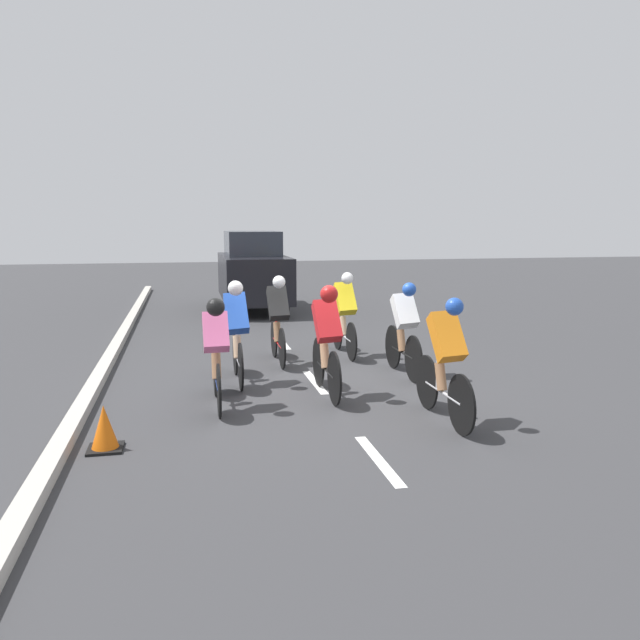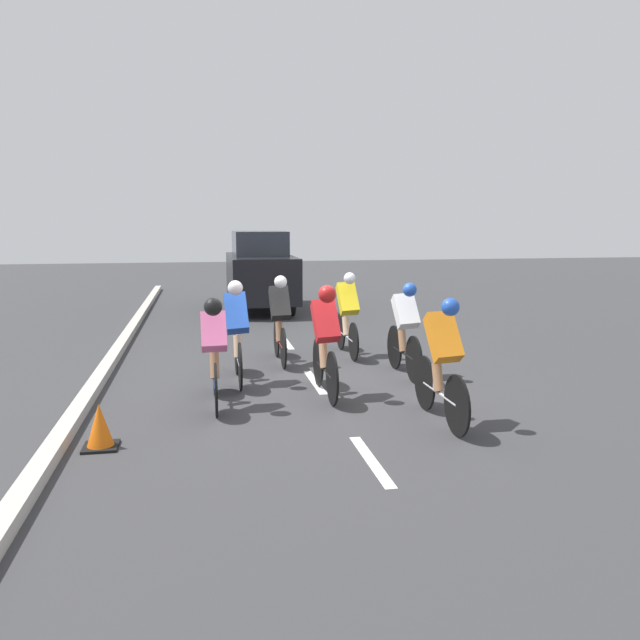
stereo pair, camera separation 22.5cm
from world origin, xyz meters
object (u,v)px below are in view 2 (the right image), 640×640
(cyclist_orange, at_px, (442,359))
(cyclist_black, at_px, (280,317))
(support_car, at_px, (260,271))
(cyclist_pink, at_px, (214,349))
(cyclist_yellow, at_px, (347,312))
(traffic_cone, at_px, (100,427))
(cyclist_red, at_px, (325,338))
(cyclist_white, at_px, (405,328))
(cyclist_blue, at_px, (237,329))

(cyclist_orange, bearing_deg, cyclist_black, -67.51)
(cyclist_orange, bearing_deg, support_car, -83.43)
(cyclist_pink, xyz_separation_m, cyclist_orange, (-2.64, 1.21, 0.02))
(cyclist_yellow, distance_m, traffic_cone, 5.52)
(cyclist_pink, distance_m, cyclist_red, 1.52)
(cyclist_black, relative_size, cyclist_white, 0.97)
(cyclist_white, relative_size, cyclist_blue, 0.99)
(traffic_cone, bearing_deg, cyclist_white, -150.02)
(cyclist_black, distance_m, cyclist_white, 2.21)
(cyclist_white, xyz_separation_m, support_car, (1.50, -8.03, 0.31))
(cyclist_yellow, bearing_deg, cyclist_white, 107.48)
(cyclist_black, height_order, cyclist_red, cyclist_red)
(cyclist_white, bearing_deg, traffic_cone, 29.98)
(cyclist_black, xyz_separation_m, cyclist_blue, (0.79, 1.20, 0.02))
(cyclist_yellow, height_order, cyclist_white, cyclist_yellow)
(cyclist_yellow, height_order, cyclist_blue, cyclist_blue)
(cyclist_pink, distance_m, traffic_cone, 1.89)
(cyclist_black, distance_m, traffic_cone, 4.45)
(cyclist_white, relative_size, cyclist_orange, 0.96)
(cyclist_white, distance_m, cyclist_red, 1.70)
(support_car, xyz_separation_m, traffic_cone, (2.69, 10.45, -0.84))
(cyclist_yellow, height_order, cyclist_red, cyclist_red)
(cyclist_pink, xyz_separation_m, traffic_cone, (1.24, 1.32, -0.54))
(traffic_cone, bearing_deg, cyclist_blue, -122.62)
(cyclist_pink, height_order, cyclist_blue, cyclist_blue)
(cyclist_yellow, xyz_separation_m, traffic_cone, (3.66, 4.09, -0.56))
(cyclist_yellow, distance_m, cyclist_white, 1.75)
(cyclist_red, distance_m, support_car, 8.93)
(support_car, distance_m, traffic_cone, 10.82)
(cyclist_white, bearing_deg, cyclist_blue, -1.96)
(cyclist_yellow, height_order, cyclist_orange, cyclist_orange)
(cyclist_pink, bearing_deg, cyclist_red, -172.25)
(cyclist_pink, height_order, traffic_cone, cyclist_pink)
(cyclist_pink, distance_m, cyclist_blue, 1.24)
(cyclist_red, xyz_separation_m, support_car, (0.06, -8.92, 0.25))
(cyclist_pink, height_order, support_car, support_car)
(cyclist_pink, xyz_separation_m, cyclist_blue, (-0.36, -1.19, 0.04))
(cyclist_white, bearing_deg, cyclist_orange, 82.38)
(cyclist_white, bearing_deg, support_car, -79.43)
(cyclist_pink, xyz_separation_m, cyclist_black, (-1.15, -2.38, 0.02))
(cyclist_red, height_order, cyclist_blue, cyclist_red)
(cyclist_white, distance_m, traffic_cone, 4.87)
(cyclist_red, xyz_separation_m, cyclist_blue, (1.15, -0.98, -0.01))
(cyclist_pink, relative_size, cyclist_orange, 0.96)
(support_car, bearing_deg, cyclist_white, 100.57)
(cyclist_orange, bearing_deg, cyclist_red, -51.28)
(cyclist_black, relative_size, cyclist_red, 0.94)
(cyclist_pink, bearing_deg, cyclist_black, -115.77)
(cyclist_orange, height_order, cyclist_blue, cyclist_blue)
(cyclist_pink, relative_size, cyclist_blue, 0.99)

